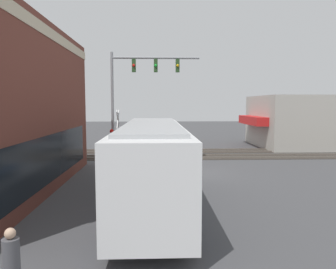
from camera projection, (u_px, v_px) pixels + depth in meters
ground_plane at (199, 173)px, 19.89m from camera, size 120.00×120.00×0.00m
shop_building at (302, 121)px, 32.51m from camera, size 9.02×10.05×5.01m
city_bus at (152, 159)px, 13.87m from camera, size 12.09×2.59×3.39m
traffic_signal_gantry at (137, 83)px, 23.26m from camera, size 0.42×6.30×7.86m
crossing_signal at (118, 131)px, 23.09m from camera, size 1.41×1.18×3.81m
rail_track_near at (189, 157)px, 25.86m from camera, size 2.60×60.00×0.15m
rail_track_far at (186, 151)px, 29.04m from camera, size 2.60×60.00×0.15m
parked_car_grey at (154, 141)px, 30.97m from camera, size 4.36×1.82×1.51m
parked_car_red at (177, 135)px, 37.41m from camera, size 4.87×1.82×1.46m
pedestrian_at_crossing at (133, 151)px, 23.00m from camera, size 0.34×0.34×1.74m
pedestrian_by_lamp at (12, 269)px, 6.60m from camera, size 0.34×0.34×1.73m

